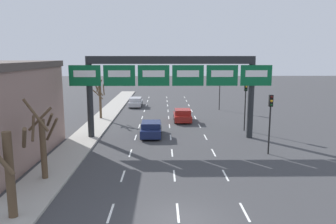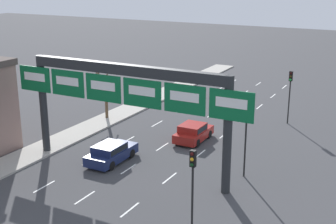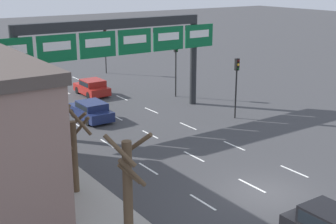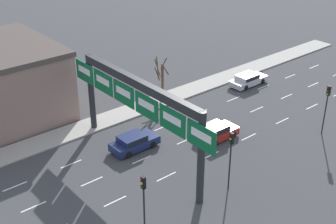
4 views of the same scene
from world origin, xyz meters
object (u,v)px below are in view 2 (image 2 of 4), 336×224
at_px(car_silver, 185,93).
at_px(traffic_light_mid_block, 246,127).
at_px(traffic_light_near_gantry, 290,87).
at_px(traffic_light_far_end, 193,174).
at_px(tree_bare_third, 105,93).
at_px(car_navy, 111,152).
at_px(car_red, 193,132).
at_px(sign_gantry, 125,91).

relative_size(car_silver, traffic_light_mid_block, 0.96).
relative_size(traffic_light_near_gantry, traffic_light_mid_block, 0.98).
distance_m(traffic_light_far_end, tree_bare_third, 21.35).
xyz_separation_m(car_silver, traffic_light_mid_block, (12.47, -16.38, 2.81)).
height_order(car_navy, traffic_light_far_end, traffic_light_far_end).
bearing_deg(car_silver, car_navy, -80.79).
xyz_separation_m(car_silver, tree_bare_third, (-3.40, -10.11, 1.87)).
height_order(traffic_light_near_gantry, tree_bare_third, traffic_light_near_gantry).
bearing_deg(traffic_light_near_gantry, car_silver, 164.81).
bearing_deg(car_navy, traffic_light_far_end, -32.43).
height_order(car_silver, traffic_light_far_end, traffic_light_far_end).
distance_m(car_red, car_silver, 13.27).
bearing_deg(sign_gantry, traffic_light_near_gantry, 65.51).
xyz_separation_m(car_navy, traffic_light_mid_block, (9.47, 2.15, 2.78)).
height_order(car_red, traffic_light_mid_block, traffic_light_mid_block).
bearing_deg(tree_bare_third, traffic_light_mid_block, -21.58).
bearing_deg(traffic_light_near_gantry, traffic_light_far_end, -89.37).
xyz_separation_m(sign_gantry, traffic_light_far_end, (7.52, -5.19, -2.42)).
relative_size(car_navy, traffic_light_near_gantry, 0.90).
height_order(sign_gantry, tree_bare_third, sign_gantry).
bearing_deg(car_navy, car_silver, 99.21).
height_order(sign_gantry, car_red, sign_gantry).
relative_size(car_navy, car_red, 1.09).
bearing_deg(car_red, traffic_light_near_gantry, 55.49).
xyz_separation_m(traffic_light_mid_block, tree_bare_third, (-15.88, 6.28, -0.93)).
xyz_separation_m(traffic_light_near_gantry, tree_bare_third, (-15.53, -6.81, -0.88)).
relative_size(traffic_light_mid_block, traffic_light_far_end, 1.07).
bearing_deg(traffic_light_far_end, sign_gantry, 145.40).
bearing_deg(car_red, sign_gantry, -101.51).
distance_m(car_navy, car_silver, 18.77).
xyz_separation_m(car_red, traffic_light_mid_block, (6.07, -4.77, 2.76)).
distance_m(traffic_light_near_gantry, tree_bare_third, 16.98).
relative_size(car_red, traffic_light_mid_block, 0.81).
xyz_separation_m(traffic_light_near_gantry, traffic_light_mid_block, (0.34, -13.09, 0.05)).
relative_size(sign_gantry, car_navy, 4.14).
xyz_separation_m(car_navy, traffic_light_far_end, (9.36, -5.95, 2.56)).
distance_m(car_silver, traffic_light_far_end, 27.55).
relative_size(car_silver, traffic_light_near_gantry, 0.98).
bearing_deg(car_navy, car_red, 63.79).
bearing_deg(car_navy, sign_gantry, -22.40).
relative_size(sign_gantry, tree_bare_third, 3.91).
distance_m(car_navy, car_red, 7.71).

